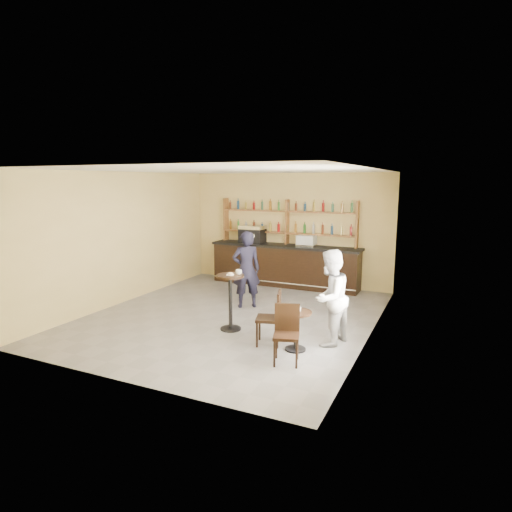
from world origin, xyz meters
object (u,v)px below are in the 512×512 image
at_px(pastry_case, 307,241).
at_px(bar_counter, 285,265).
at_px(cafe_table, 296,331).
at_px(man_main, 246,269).
at_px(patron_second, 330,298).
at_px(espresso_machine, 252,234).
at_px(chair_south, 286,335).
at_px(chair_west, 268,318).
at_px(pedestal_table, 230,302).

bearing_deg(pastry_case, bar_counter, -172.40).
relative_size(pastry_case, cafe_table, 0.72).
bearing_deg(man_main, patron_second, 114.10).
bearing_deg(espresso_machine, chair_south, -56.12).
bearing_deg(bar_counter, patron_second, -58.65).
bearing_deg(pastry_case, chair_south, -67.76).
relative_size(man_main, cafe_table, 2.56).
bearing_deg(cafe_table, man_main, 134.14).
bearing_deg(chair_west, chair_south, 25.74).
xyz_separation_m(espresso_machine, pastry_case, (1.67, 0.00, -0.10)).
bearing_deg(espresso_machine, chair_west, -58.24).
bearing_deg(espresso_machine, pedestal_table, -67.69).
bearing_deg(chair_south, espresso_machine, 103.67).
xyz_separation_m(chair_west, chair_south, (0.60, -0.65, -0.02)).
xyz_separation_m(man_main, chair_west, (1.41, -1.97, -0.41)).
distance_m(espresso_machine, pedestal_table, 4.26).
height_order(cafe_table, chair_west, chair_west).
distance_m(man_main, patron_second, 2.84).
bearing_deg(bar_counter, pedestal_table, -85.00).
xyz_separation_m(pedestal_table, chair_south, (1.60, -1.06, -0.08)).
bearing_deg(man_main, chair_west, 91.31).
bearing_deg(patron_second, chair_west, -51.02).
height_order(espresso_machine, cafe_table, espresso_machine).
height_order(bar_counter, man_main, man_main).
bearing_deg(pedestal_table, espresso_machine, 109.17).
bearing_deg(bar_counter, chair_west, -72.78).
height_order(espresso_machine, patron_second, patron_second).
relative_size(pastry_case, chair_west, 0.51).
relative_size(pedestal_table, chair_west, 1.13).
distance_m(pastry_case, cafe_table, 4.68).
distance_m(espresso_machine, chair_south, 5.89).
height_order(bar_counter, pedestal_table, bar_counter).
bearing_deg(pedestal_table, man_main, 104.54).
height_order(man_main, chair_west, man_main).
distance_m(espresso_machine, man_main, 2.62).
xyz_separation_m(pastry_case, pedestal_table, (-0.30, -3.94, -0.77)).
distance_m(chair_south, patron_second, 1.27).
bearing_deg(espresso_machine, pastry_case, 3.14).
distance_m(man_main, chair_west, 2.45).
bearing_deg(patron_second, chair_south, -6.34).
relative_size(pedestal_table, man_main, 0.62).
height_order(man_main, patron_second, man_main).
relative_size(chair_west, patron_second, 0.57).
bearing_deg(patron_second, espresso_machine, -125.21).
height_order(pastry_case, pedestal_table, pastry_case).
relative_size(cafe_table, chair_south, 0.74).
bearing_deg(cafe_table, patron_second, 48.94).
xyz_separation_m(cafe_table, chair_west, (-0.55, 0.05, 0.15)).
relative_size(pastry_case, patron_second, 0.29).
relative_size(pedestal_table, chair_south, 1.17).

